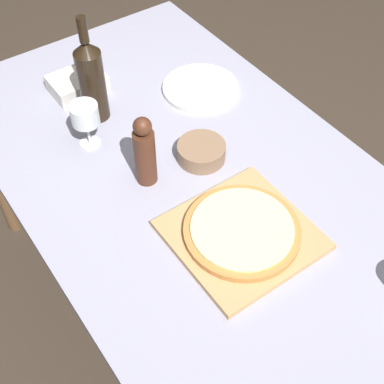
{
  "coord_description": "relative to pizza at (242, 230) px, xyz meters",
  "views": [
    {
      "loc": [
        -0.59,
        -0.82,
        1.86
      ],
      "look_at": [
        -0.07,
        -0.08,
        0.82
      ],
      "focal_mm": 50.0,
      "sensor_mm": 36.0,
      "label": 1
    }
  ],
  "objects": [
    {
      "name": "ground_plane",
      "position": [
        0.02,
        0.23,
        -0.78
      ],
      "size": [
        12.0,
        12.0,
        0.0
      ],
      "primitive_type": "plane",
      "color": "#382D23"
    },
    {
      "name": "dining_table",
      "position": [
        0.02,
        0.23,
        -0.11
      ],
      "size": [
        0.94,
        1.69,
        0.76
      ],
      "color": "#9393A8",
      "rests_on": "ground_plane"
    },
    {
      "name": "cutting_board",
      "position": [
        0.0,
        -0.0,
        -0.02
      ],
      "size": [
        0.34,
        0.33,
        0.02
      ],
      "color": "tan",
      "rests_on": "dining_table"
    },
    {
      "name": "pizza",
      "position": [
        0.0,
        0.0,
        0.0
      ],
      "size": [
        0.3,
        0.3,
        0.02
      ],
      "color": "#BC7A3D",
      "rests_on": "cutting_board"
    },
    {
      "name": "wine_bottle",
      "position": [
        -0.07,
        0.63,
        0.11
      ],
      "size": [
        0.08,
        0.08,
        0.34
      ],
      "color": "black",
      "rests_on": "dining_table"
    },
    {
      "name": "pepper_mill",
      "position": [
        -0.09,
        0.31,
        0.08
      ],
      "size": [
        0.06,
        0.06,
        0.22
      ],
      "color": "#4C2819",
      "rests_on": "dining_table"
    },
    {
      "name": "wine_glass",
      "position": [
        -0.15,
        0.53,
        0.08
      ],
      "size": [
        0.08,
        0.08,
        0.15
      ],
      "color": "silver",
      "rests_on": "dining_table"
    },
    {
      "name": "small_bowl",
      "position": [
        0.08,
        0.29,
        -0.0
      ],
      "size": [
        0.14,
        0.14,
        0.05
      ],
      "color": "#84664C",
      "rests_on": "dining_table"
    },
    {
      "name": "dinner_plate",
      "position": [
        0.27,
        0.55,
        -0.02
      ],
      "size": [
        0.25,
        0.25,
        0.01
      ],
      "color": "silver",
      "rests_on": "dining_table"
    },
    {
      "name": "food_container",
      "position": [
        -0.06,
        0.78,
        -0.0
      ],
      "size": [
        0.17,
        0.13,
        0.05
      ],
      "color": "beige",
      "rests_on": "dining_table"
    }
  ]
}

